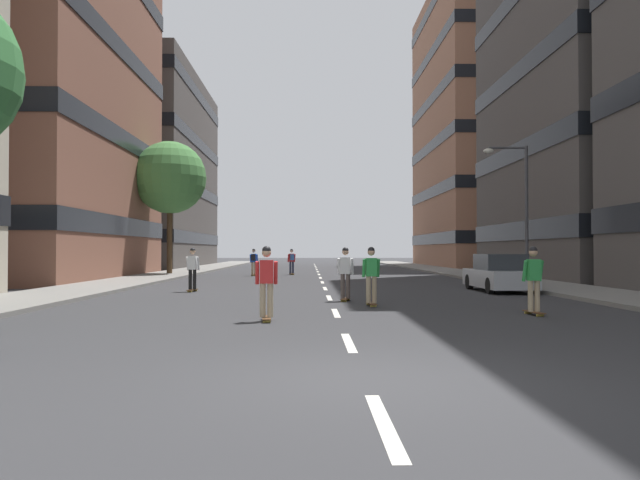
{
  "coord_description": "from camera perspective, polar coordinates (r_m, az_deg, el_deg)",
  "views": [
    {
      "loc": [
        -0.73,
        -7.69,
        1.68
      ],
      "look_at": [
        0.0,
        29.23,
        2.32
      ],
      "focal_mm": 33.03,
      "sensor_mm": 36.0,
      "label": 1
    }
  ],
  "objects": [
    {
      "name": "building_right_mid",
      "position": [
        42.41,
        27.23,
        19.68
      ],
      "size": [
        13.19,
        16.56,
        32.97
      ],
      "color": "#4C4744",
      "rests_on": "ground_plane"
    },
    {
      "name": "skater_5",
      "position": [
        14.0,
        -5.21,
        -3.83
      ],
      "size": [
        0.55,
        0.91,
        1.78
      ],
      "color": "brown",
      "rests_on": "ground_plane"
    },
    {
      "name": "sidewalk_left",
      "position": [
        42.71,
        -13.64,
        -3.13
      ],
      "size": [
        3.47,
        83.06,
        0.14
      ],
      "primitive_type": "cube",
      "color": "gray",
      "rests_on": "ground_plane"
    },
    {
      "name": "building_right_far",
      "position": [
        63.61,
        16.51,
        10.37
      ],
      "size": [
        13.19,
        20.49,
        28.16
      ],
      "color": "#9E6B51",
      "rests_on": "ground_plane"
    },
    {
      "name": "skater_0",
      "position": [
        40.24,
        -2.76,
        -1.94
      ],
      "size": [
        0.57,
        0.92,
        1.78
      ],
      "color": "brown",
      "rests_on": "ground_plane"
    },
    {
      "name": "skater_4",
      "position": [
        19.44,
        2.48,
        -3.04
      ],
      "size": [
        0.57,
        0.92,
        1.78
      ],
      "color": "brown",
      "rests_on": "ground_plane"
    },
    {
      "name": "skater_8",
      "position": [
        38.74,
        -6.44,
        -1.97
      ],
      "size": [
        0.55,
        0.92,
        1.78
      ],
      "color": "brown",
      "rests_on": "ground_plane"
    },
    {
      "name": "parked_car_near",
      "position": [
        25.03,
        16.96,
        -3.19
      ],
      "size": [
        1.82,
        4.4,
        1.52
      ],
      "color": "#B2B7BF",
      "rests_on": "ground_plane"
    },
    {
      "name": "street_tree_mid",
      "position": [
        40.63,
        -14.34,
        5.85
      ],
      "size": [
        4.81,
        4.81,
        8.79
      ],
      "color": "#4C3823",
      "rests_on": "sidewalk_left"
    },
    {
      "name": "lane_markings",
      "position": [
        38.23,
        -0.04,
        -3.51
      ],
      "size": [
        0.16,
        67.2,
        0.01
      ],
      "color": "silver",
      "rests_on": "ground_plane"
    },
    {
      "name": "sidewalk_right",
      "position": [
        43.05,
        13.27,
        -3.11
      ],
      "size": [
        3.47,
        83.06,
        0.14
      ],
      "primitive_type": "cube",
      "color": "gray",
      "rests_on": "ground_plane"
    },
    {
      "name": "ground_plane",
      "position": [
        37.94,
        -0.03,
        -3.53
      ],
      "size": [
        181.22,
        181.22,
        0.0
      ],
      "primitive_type": "plane",
      "color": "#333335"
    },
    {
      "name": "skater_7",
      "position": [
        17.75,
        4.99,
        -3.23
      ],
      "size": [
        0.55,
        0.91,
        1.78
      ],
      "color": "brown",
      "rests_on": "ground_plane"
    },
    {
      "name": "skater_6",
      "position": [
        24.33,
        -12.25,
        -2.61
      ],
      "size": [
        0.56,
        0.92,
        1.78
      ],
      "color": "brown",
      "rests_on": "ground_plane"
    },
    {
      "name": "streetlamp_right",
      "position": [
        29.48,
        18.71,
        3.84
      ],
      "size": [
        2.13,
        0.3,
        6.5
      ],
      "color": "#3F3F44",
      "rests_on": "sidewalk_right"
    },
    {
      "name": "skater_3",
      "position": [
        16.19,
        19.99,
        -3.39
      ],
      "size": [
        0.55,
        0.92,
        1.78
      ],
      "color": "brown",
      "rests_on": "ground_plane"
    },
    {
      "name": "building_left_far",
      "position": [
        62.45,
        -17.51,
        6.35
      ],
      "size": [
        13.19,
        23.17,
        19.04
      ],
      "color": "#4C4744",
      "rests_on": "ground_plane"
    },
    {
      "name": "building_left_mid",
      "position": [
        40.64,
        -27.65,
        15.32
      ],
      "size": [
        13.19,
        18.37,
        25.86
      ],
      "color": "brown",
      "rests_on": "ground_plane"
    }
  ]
}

